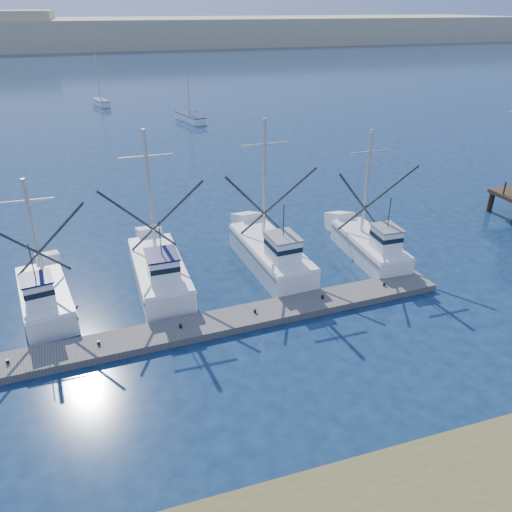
{
  "coord_description": "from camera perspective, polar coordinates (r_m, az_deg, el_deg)",
  "views": [
    {
      "loc": [
        -10.95,
        -15.08,
        15.0
      ],
      "look_at": [
        -3.51,
        8.0,
        2.73
      ],
      "focal_mm": 35.0,
      "sensor_mm": 36.0,
      "label": 1
    }
  ],
  "objects": [
    {
      "name": "ground",
      "position": [
        23.92,
        14.39,
        -13.01
      ],
      "size": [
        500.0,
        500.0,
        0.0
      ],
      "primitive_type": "plane",
      "color": "#0D2039",
      "rests_on": "ground"
    },
    {
      "name": "dune_ridge",
      "position": [
        225.56,
        -16.46,
        23.33
      ],
      "size": [
        360.0,
        60.0,
        10.0
      ],
      "primitive_type": "cube",
      "color": "tan",
      "rests_on": "ground"
    },
    {
      "name": "sailboat_far",
      "position": [
        89.64,
        -17.3,
        16.4
      ],
      "size": [
        2.72,
        5.02,
        8.1
      ],
      "rotation": [
        0.0,
        0.0,
        0.26
      ],
      "color": "white",
      "rests_on": "ground"
    },
    {
      "name": "trawler_fleet",
      "position": [
        29.49,
        -10.15,
        -2.05
      ],
      "size": [
        29.58,
        8.38,
        9.11
      ],
      "color": "white",
      "rests_on": "ground"
    },
    {
      "name": "floating_dock",
      "position": [
        25.83,
        -8.56,
        -8.46
      ],
      "size": [
        29.84,
        3.33,
        0.4
      ],
      "primitive_type": "cube",
      "rotation": [
        0.0,
        0.0,
        0.05
      ],
      "color": "#635F59",
      "rests_on": "ground"
    },
    {
      "name": "sailboat_near",
      "position": [
        74.31,
        -7.52,
        15.37
      ],
      "size": [
        3.35,
        6.77,
        8.1
      ],
      "rotation": [
        0.0,
        0.0,
        0.26
      ],
      "color": "white",
      "rests_on": "ground"
    }
  ]
}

